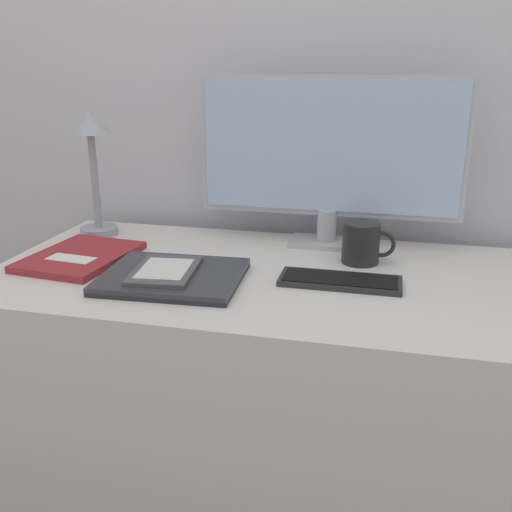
% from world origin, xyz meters
% --- Properties ---
extents(wall_back, '(3.60, 0.05, 2.40)m').
position_xyz_m(wall_back, '(0.00, 0.58, 1.20)').
color(wall_back, silver).
rests_on(wall_back, ground_plane).
extents(desk, '(1.29, 0.64, 0.73)m').
position_xyz_m(desk, '(0.00, 0.18, 0.36)').
color(desk, silver).
rests_on(desk, ground_plane).
extents(monitor, '(0.67, 0.11, 0.43)m').
position_xyz_m(monitor, '(0.09, 0.42, 0.96)').
color(monitor, '#B7B7BC').
rests_on(monitor, desk).
extents(keyboard, '(0.26, 0.10, 0.01)m').
position_xyz_m(keyboard, '(0.15, 0.15, 0.73)').
color(keyboard, '#282828').
rests_on(keyboard, desk).
extents(laptop, '(0.31, 0.26, 0.02)m').
position_xyz_m(laptop, '(-0.20, 0.08, 0.74)').
color(laptop, '#232328').
rests_on(laptop, desk).
extents(ereader, '(0.15, 0.20, 0.01)m').
position_xyz_m(ereader, '(-0.22, 0.07, 0.75)').
color(ereader, '#4C4C51').
rests_on(ereader, laptop).
extents(desk_lamp, '(0.10, 0.10, 0.34)m').
position_xyz_m(desk_lamp, '(-0.53, 0.37, 0.95)').
color(desk_lamp, '#999EA8').
rests_on(desk_lamp, desk).
extents(notebook, '(0.23, 0.29, 0.02)m').
position_xyz_m(notebook, '(-0.47, 0.16, 0.73)').
color(notebook, maroon).
rests_on(notebook, desk).
extents(coffee_mug, '(0.12, 0.09, 0.10)m').
position_xyz_m(coffee_mug, '(0.19, 0.30, 0.77)').
color(coffee_mug, black).
rests_on(coffee_mug, desk).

